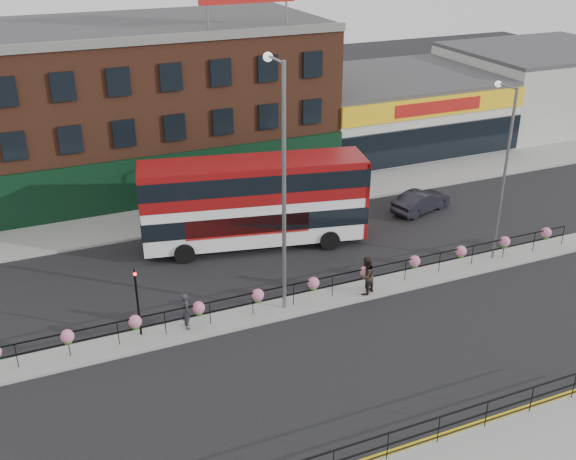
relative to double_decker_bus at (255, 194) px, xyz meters
name	(u,v)px	position (x,y,z in m)	size (l,w,h in m)	color
ground	(313,303)	(0.31, -6.81, -2.99)	(120.00, 120.00, 0.00)	black
north_pavement	(231,208)	(0.31, 5.19, -2.92)	(60.00, 4.00, 0.15)	gray
median	(313,302)	(0.31, -6.81, -2.92)	(60.00, 1.60, 0.15)	gray
yellow_line_inner	(430,438)	(0.31, -16.51, -2.98)	(60.00, 0.10, 0.01)	gold
yellow_line_outer	(433,441)	(0.31, -16.69, -2.98)	(60.00, 0.10, 0.01)	gold
brick_building	(132,103)	(-3.69, 13.15, 2.14)	(25.00, 12.21, 10.30)	brown
supermarket	(391,109)	(16.31, 13.09, -0.34)	(15.00, 12.25, 5.30)	silver
warehouse_east	(540,85)	(31.06, 13.19, 0.16)	(14.50, 12.00, 6.30)	#AEAEA9
median_railing	(313,284)	(0.31, -6.81, -1.94)	(30.04, 0.56, 1.23)	black
south_railing	(388,440)	(-1.69, -16.91, -2.03)	(20.04, 0.05, 1.12)	black
double_decker_bus	(255,194)	(0.00, 0.00, 0.00)	(12.35, 5.21, 4.87)	white
car	(421,201)	(10.89, 0.33, -2.33)	(4.25, 2.50, 1.32)	#202029
pedestrian_a	(186,311)	(-5.71, -6.68, -1.99)	(0.41, 0.62, 1.70)	#25252D
pedestrian_b	(366,276)	(2.88, -7.18, -1.88)	(1.16, 1.08, 1.92)	black
lamp_column_west	(281,168)	(-1.15, -6.52, 3.85)	(0.41, 1.98, 11.29)	slate
lamp_column_east	(503,160)	(10.81, -6.39, 2.53)	(0.33, 1.59, 9.06)	slate
traffic_light_median	(136,288)	(-7.69, -6.42, -0.52)	(0.15, 0.28, 3.65)	black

